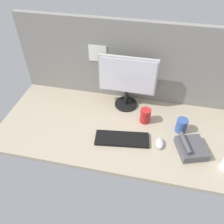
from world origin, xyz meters
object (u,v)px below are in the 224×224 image
monitor (127,80)px  desk_phone (191,148)px  keyboard (122,139)px  mug_ceramic_blue (182,125)px  mouse (160,143)px  mug_red_plastic (145,116)px

monitor → desk_phone: monitor is taller
keyboard → monitor: bearing=87.8°
monitor → mug_ceramic_blue: size_ratio=4.06×
keyboard → desk_phone: size_ratio=1.58×
mouse → mug_ceramic_blue: mug_ceramic_blue is taller
mug_ceramic_blue → mug_red_plastic: (-26.14, 4.36, 0.29)cm
keyboard → desk_phone: bearing=-7.5°
mouse → desk_phone: 20.10cm
keyboard → mug_red_plastic: (13.34, 21.82, 4.63)cm
monitor → mug_red_plastic: bearing=-43.8°
mug_ceramic_blue → mug_red_plastic: mug_red_plastic is taller
mouse → mug_ceramic_blue: 21.79cm
monitor → mouse: 52.07cm
desk_phone → monitor: bearing=142.3°
keyboard → mouse: size_ratio=3.85×
monitor → keyboard: bearing=-84.6°
mug_ceramic_blue → mouse: bearing=-130.1°
monitor → mouse: (29.23, -37.01, -22.08)cm
mouse → desk_phone: bearing=-5.7°
mug_red_plastic → desk_phone: (32.32, -21.79, -2.44)cm
mug_red_plastic → mug_ceramic_blue: bearing=-9.5°
monitor → mug_red_plastic: monitor is taller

